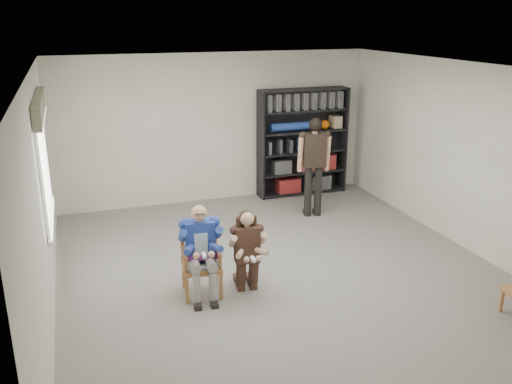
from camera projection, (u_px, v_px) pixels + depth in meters
name	position (u px, v px, depth m)	size (l,w,h in m)	color
room_shell	(285.00, 179.00, 7.09)	(6.00, 7.00, 2.80)	beige
floor	(284.00, 275.00, 7.53)	(6.00, 7.00, 0.01)	slate
window_left	(45.00, 162.00, 7.00)	(0.16, 2.00, 1.75)	white
armchair	(201.00, 261.00, 6.88)	(0.54, 0.52, 0.93)	olive
seated_man	(201.00, 251.00, 6.84)	(0.52, 0.73, 1.21)	#253B97
kneeling_woman	(247.00, 252.00, 6.93)	(0.46, 0.74, 1.11)	#36261C
bookshelf	(303.00, 142.00, 10.67)	(1.80, 0.38, 2.10)	black
standing_man	(314.00, 168.00, 9.49)	(0.54, 0.30, 1.76)	black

